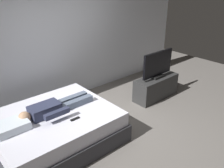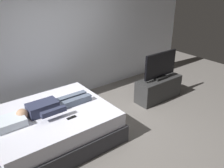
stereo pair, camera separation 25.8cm
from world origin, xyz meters
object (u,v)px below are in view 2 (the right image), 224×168
at_px(person, 51,106).
at_px(tv_stand, 158,89).
at_px(remote, 71,118).
at_px(tv, 160,66).
at_px(bed, 52,126).
at_px(pillow, 8,123).

height_order(person, tv_stand, person).
height_order(remote, tv_stand, remote).
bearing_deg(person, tv, -2.52).
height_order(bed, tv, tv).
relative_size(pillow, person, 0.38).
bearing_deg(tv_stand, pillow, 178.76).
relative_size(person, tv_stand, 1.15).
bearing_deg(pillow, bed, 0.00).
bearing_deg(pillow, remote, -23.42).
distance_m(bed, tv_stand, 2.51).
distance_m(pillow, tv, 3.18).
distance_m(person, tv_stand, 2.51).
bearing_deg(tv_stand, remote, -172.77).
bearing_deg(tv, person, 177.48).
distance_m(pillow, person, 0.69).
relative_size(pillow, tv, 0.55).
distance_m(tv_stand, tv, 0.53).
height_order(tv_stand, tv, tv).
relative_size(bed, remote, 13.08).
xyz_separation_m(bed, remote, (0.18, -0.36, 0.29)).
bearing_deg(remote, person, 110.47).
bearing_deg(pillow, tv, -1.24).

